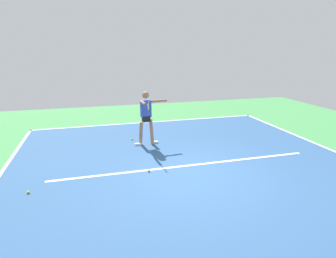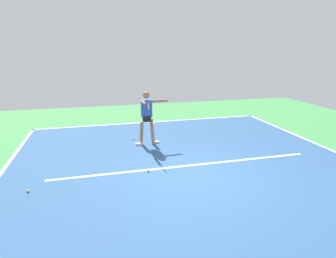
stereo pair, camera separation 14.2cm
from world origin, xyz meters
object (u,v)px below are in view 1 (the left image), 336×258
object	(u,v)px
tennis_player	(146,114)
tennis_ball_near_player	(132,139)
tennis_ball_by_sideline	(28,192)
tennis_ball_far_corner	(149,171)

from	to	relation	value
tennis_player	tennis_ball_near_player	xyz separation A→B (m)	(0.41, -0.62, -1.02)
tennis_ball_by_sideline	tennis_player	bearing A→B (deg)	-141.42
tennis_ball_far_corner	tennis_ball_by_sideline	bearing A→B (deg)	8.15
tennis_ball_near_player	tennis_ball_by_sideline	xyz separation A→B (m)	(2.83, 3.20, 0.00)
tennis_ball_far_corner	tennis_ball_near_player	bearing A→B (deg)	-89.52
tennis_player	tennis_ball_by_sideline	size ratio (longest dim) A/B	27.53
tennis_ball_by_sideline	tennis_ball_far_corner	xyz separation A→B (m)	(-2.85, -0.41, 0.00)
tennis_player	tennis_ball_far_corner	size ratio (longest dim) A/B	27.53
tennis_ball_near_player	tennis_ball_by_sideline	distance (m)	4.27
tennis_ball_near_player	tennis_ball_by_sideline	bearing A→B (deg)	48.55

